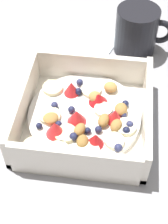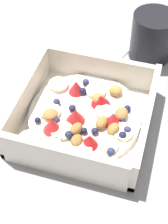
% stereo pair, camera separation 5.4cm
% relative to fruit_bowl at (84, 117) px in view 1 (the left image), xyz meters
% --- Properties ---
extents(ground_plane, '(2.40, 2.40, 0.00)m').
position_rel_fruit_bowl_xyz_m(ground_plane, '(-0.01, -0.01, -0.02)').
color(ground_plane, '#9E9EA3').
extents(fruit_bowl, '(0.21, 0.21, 0.06)m').
position_rel_fruit_bowl_xyz_m(fruit_bowl, '(0.00, 0.00, 0.00)').
color(fruit_bowl, white).
rests_on(fruit_bowl, ground).
extents(coffee_mug, '(0.08, 0.11, 0.09)m').
position_rel_fruit_bowl_xyz_m(coffee_mug, '(-0.20, 0.08, 0.02)').
color(coffee_mug, black).
rests_on(coffee_mug, ground).
extents(folded_napkin, '(0.15, 0.15, 0.01)m').
position_rel_fruit_bowl_xyz_m(folded_napkin, '(-0.21, -0.03, -0.02)').
color(folded_napkin, silver).
rests_on(folded_napkin, ground).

